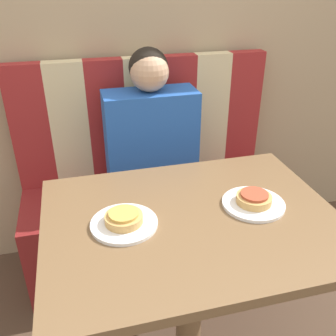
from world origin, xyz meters
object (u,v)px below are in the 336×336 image
plate_left (124,224)px  plate_right (253,204)px  person (151,130)px  pizza_right (254,198)px  pizza_left (124,218)px

plate_left → plate_right: same height
person → pizza_right: (0.23, -0.64, -0.02)m
pizza_left → plate_right: bearing=0.0°
plate_right → plate_left: bearing=180.0°
person → plate_left: bearing=-109.6°
pizza_left → person: bearing=70.4°
pizza_left → plate_left: bearing=0.0°
plate_left → pizza_left: (0.00, 0.00, 0.02)m
person → plate_right: 0.68m
person → pizza_left: person is taller
plate_right → pizza_right: (0.00, 0.00, 0.02)m
person → pizza_right: bearing=-70.4°
plate_right → pizza_left: (-0.45, 0.00, 0.02)m
pizza_left → pizza_right: 0.45m
plate_left → plate_right: 0.45m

